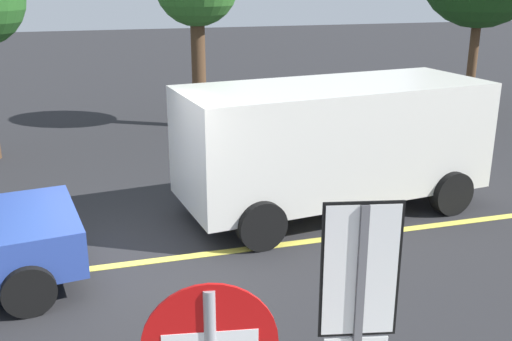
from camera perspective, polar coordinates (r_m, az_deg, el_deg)
The scene contains 4 objects.
ground_plane at distance 8.73m, azimuth -12.43°, elevation -8.83°, with size 80.00×80.00×0.00m, color #262628.
lane_marking_centre at distance 9.33m, azimuth 6.35°, elevation -6.61°, with size 28.00×0.16×0.01m, color #E0D14C.
speed_limit_sign at distance 4.20m, azimuth 9.77°, elevation -12.62°, with size 0.53×0.13×2.52m.
white_van at distance 10.19m, azimuth 7.54°, elevation 3.03°, with size 5.40×2.76×2.20m.
Camera 1 is at (-0.33, -7.80, 3.89)m, focal length 41.72 mm.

